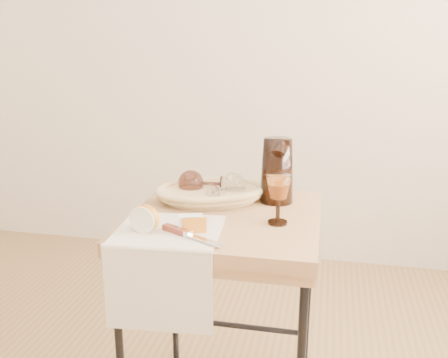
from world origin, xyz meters
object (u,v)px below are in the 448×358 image
(wine_goblet, at_px, (278,199))
(bread_basket, at_px, (211,194))
(tea_towel, at_px, (169,230))
(goblet_lying_b, at_px, (224,188))
(side_table, at_px, (225,319))
(goblet_lying_a, at_px, (204,183))
(apple_half, at_px, (146,218))
(pitcher, at_px, (277,170))
(table_knife, at_px, (190,234))

(wine_goblet, bearing_deg, bread_basket, 145.69)
(tea_towel, height_order, goblet_lying_b, goblet_lying_b)
(wine_goblet, bearing_deg, goblet_lying_b, 142.98)
(side_table, xyz_separation_m, tea_towel, (-0.13, -0.17, 0.37))
(goblet_lying_a, relative_size, apple_half, 1.70)
(tea_towel, distance_m, wine_goblet, 0.33)
(side_table, distance_m, goblet_lying_a, 0.46)
(pitcher, distance_m, table_knife, 0.43)
(bread_basket, height_order, table_knife, bread_basket)
(bread_basket, bearing_deg, wine_goblet, -56.67)
(pitcher, xyz_separation_m, apple_half, (-0.32, -0.35, -0.06))
(side_table, xyz_separation_m, wine_goblet, (0.17, -0.04, 0.44))
(tea_towel, xyz_separation_m, pitcher, (0.27, 0.33, 0.10))
(side_table, distance_m, wine_goblet, 0.47)
(tea_towel, xyz_separation_m, goblet_lying_b, (0.10, 0.27, 0.05))
(side_table, bearing_deg, wine_goblet, -14.53)
(pitcher, relative_size, apple_half, 3.06)
(side_table, height_order, table_knife, table_knife)
(bread_basket, relative_size, wine_goblet, 2.20)
(table_knife, bearing_deg, tea_towel, 176.85)
(table_knife, bearing_deg, wine_goblet, 63.31)
(goblet_lying_b, bearing_deg, tea_towel, -172.97)
(goblet_lying_a, distance_m, goblet_lying_b, 0.08)
(goblet_lying_b, relative_size, wine_goblet, 0.91)
(bread_basket, bearing_deg, goblet_lying_b, -44.16)
(goblet_lying_b, bearing_deg, goblet_lying_a, 94.10)
(goblet_lying_b, relative_size, apple_half, 1.64)
(side_table, distance_m, pitcher, 0.52)
(side_table, relative_size, tea_towel, 2.52)
(goblet_lying_a, distance_m, apple_half, 0.33)
(side_table, relative_size, goblet_lying_a, 5.21)
(wine_goblet, xyz_separation_m, apple_half, (-0.35, -0.15, -0.03))
(table_knife, bearing_deg, side_table, 101.77)
(side_table, xyz_separation_m, bread_basket, (-0.07, 0.12, 0.39))
(side_table, xyz_separation_m, table_knife, (-0.05, -0.21, 0.38))
(goblet_lying_b, relative_size, pitcher, 0.54)
(goblet_lying_b, xyz_separation_m, table_knife, (-0.03, -0.31, -0.04))
(goblet_lying_a, relative_size, wine_goblet, 0.94)
(goblet_lying_b, bearing_deg, pitcher, -41.96)
(wine_goblet, height_order, table_knife, wine_goblet)
(bread_basket, bearing_deg, apple_half, -132.28)
(goblet_lying_a, xyz_separation_m, goblet_lying_b, (0.08, -0.03, -0.00))
(bread_basket, xyz_separation_m, apple_half, (-0.11, -0.31, 0.02))
(tea_towel, xyz_separation_m, goblet_lying_a, (0.02, 0.30, 0.05))
(tea_towel, height_order, wine_goblet, wine_goblet)
(goblet_lying_b, bearing_deg, bread_basket, 95.93)
(bread_basket, xyz_separation_m, pitcher, (0.21, 0.04, 0.08))
(wine_goblet, bearing_deg, pitcher, 97.55)
(goblet_lying_a, height_order, wine_goblet, wine_goblet)
(side_table, bearing_deg, bread_basket, 121.47)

